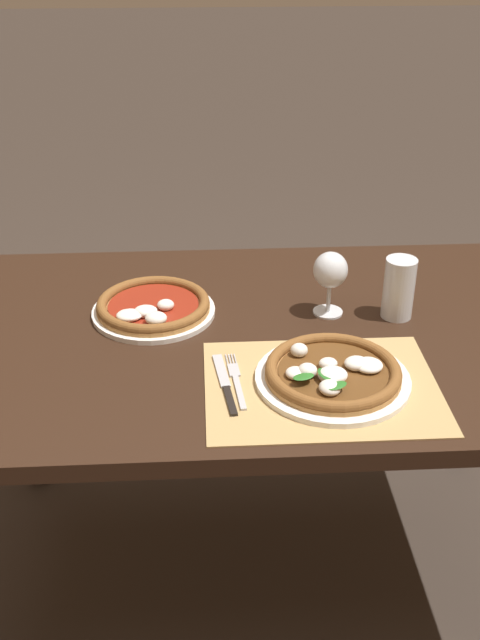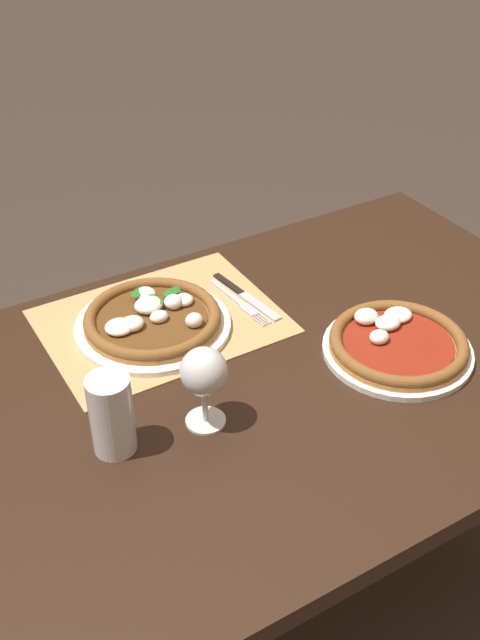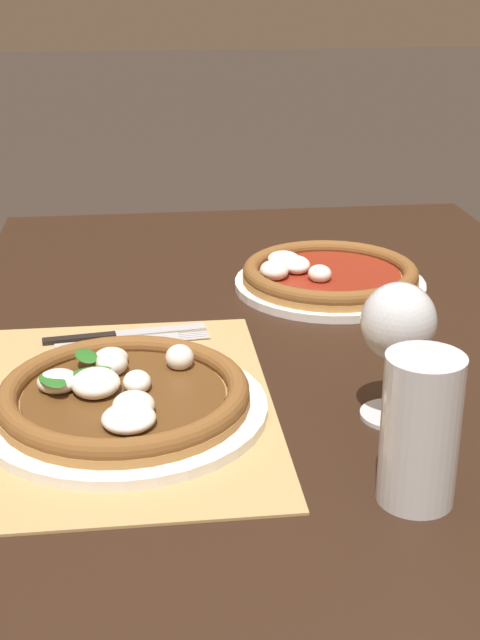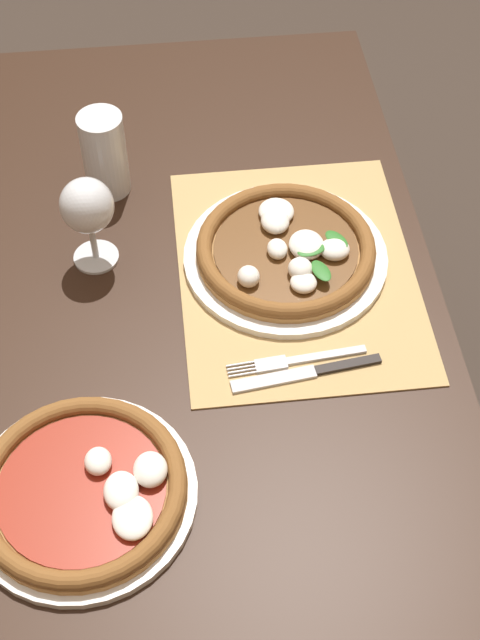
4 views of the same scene
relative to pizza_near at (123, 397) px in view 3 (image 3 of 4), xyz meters
The scene contains 8 objects.
dining_table 0.28m from the pizza_near, 118.54° to the left, with size 1.43×0.89×0.74m.
paper_placemat 0.03m from the pizza_near, 151.36° to the right, with size 0.47×0.36×0.00m, color tan.
pizza_near is the anchor object (origin of this frame).
pizza_far 0.48m from the pizza_near, 140.55° to the left, with size 0.29×0.29×0.05m.
wine_glass 0.30m from the pizza_near, 82.64° to the left, with size 0.08×0.08×0.16m.
pint_glass 0.33m from the pizza_near, 54.01° to the left, with size 0.07×0.07×0.15m.
fork 0.19m from the pizza_near, behind, with size 0.03×0.20×0.00m.
knife 0.22m from the pizza_near, behind, with size 0.04×0.22×0.01m.
Camera 3 is at (0.99, -0.20, 1.21)m, focal length 50.00 mm.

